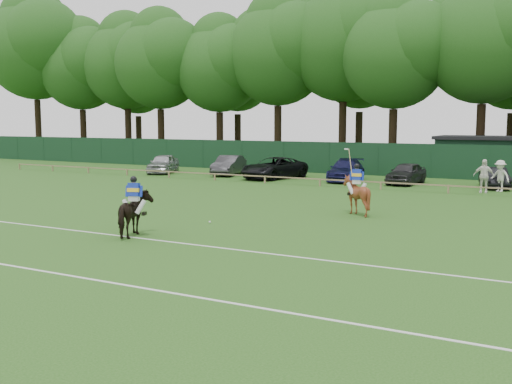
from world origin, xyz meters
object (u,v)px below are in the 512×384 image
Objects in this scene: sedan_silver at (163,164)px; estate_black at (494,178)px; spectator_mid at (484,176)px; hatch_grey at (406,173)px; utility_shed at (495,157)px; sedan_navy at (346,170)px; polo_ball at (210,222)px; spectator_left at (500,176)px; sedan_grey at (229,165)px; horse_dark at (134,214)px; horse_chestnut at (356,195)px; suv_black at (274,168)px.

sedan_silver is 24.76m from estate_black.
estate_black is 3.04m from spectator_mid.
hatch_grey is 9.27m from utility_shed.
sedan_silver is 0.88× the size of sedan_navy.
polo_ball is at bearing -97.52° from sedan_navy.
estate_black is at bearing 66.16° from polo_ball.
sedan_navy is 4.21m from hatch_grey.
spectator_mid is at bearing -111.30° from estate_black.
spectator_mid is 21.89× the size of polo_ball.
spectator_left is 19.71m from polo_ball.
horse_dark is at bearing -80.11° from sedan_grey.
sedan_silver is at bearing -43.44° from horse_chestnut.
sedan_silver is at bearing 131.85° from polo_ball.
sedan_navy is (15.07, 1.06, -0.02)m from sedan_silver.
horse_chestnut is 0.21× the size of utility_shed.
estate_black is 1.98× the size of spectator_mid.
horse_chestnut is at bearing -115.29° from spectator_mid.
horse_dark is 23.37m from spectator_left.
spectator_left is 20.79× the size of polo_ball.
horse_chestnut reaches higher than sedan_navy.
suv_black is 61.39× the size of polo_ball.
horse_chestnut is 22.28m from utility_shed.
suv_black reaches higher than sedan_navy.
estate_black is 0.46× the size of utility_shed.
spectator_left is 9.77m from utility_shed.
spectator_left is at bearing -81.23° from utility_shed.
suv_black is 1.30× the size of hatch_grey.
estate_black is at bearing 129.89° from spectator_left.
sedan_silver is at bearing 169.39° from spectator_mid.
polo_ball is at bearing -105.68° from utility_shed.
sedan_grey is at bearing 119.17° from polo_ball.
spectator_left is at bearing -135.86° from horse_dark.
sedan_grey is at bearing -54.08° from horse_chestnut.
horse_chestnut is 14.90m from estate_black.
utility_shed reaches higher than horse_chestnut.
spectator_mid reaches higher than polo_ball.
estate_black is 43.36× the size of polo_ball.
sedan_navy is (-5.61, 14.05, -0.13)m from horse_chestnut.
sedan_grey is at bearing -10.79° from sedan_silver.
horse_chestnut reaches higher than suv_black.
estate_black is at bearing -82.93° from utility_shed.
hatch_grey is (19.28, 0.99, -0.04)m from sedan_silver.
horse_chestnut is 15.13m from sedan_navy.
utility_shed is at bearing 74.32° from polo_ball.
suv_black reaches higher than polo_ball.
hatch_grey is 1.09× the size of estate_black.
horse_chestnut is 13.23m from spectator_left.
suv_black is at bearing -147.59° from utility_shed.
utility_shed is at bearing -126.03° from horse_dark.
horse_dark is at bearing -105.37° from utility_shed.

